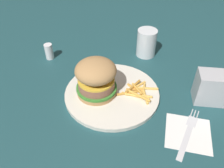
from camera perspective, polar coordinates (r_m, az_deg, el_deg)
The scene contains 9 objects.
ground_plane at distance 0.67m, azimuth 2.64°, elevation -3.98°, with size 1.60×1.60×0.00m, color #1E474C.
plate at distance 0.68m, azimuth -0.00°, elevation -2.30°, with size 0.27×0.27×0.01m, color silver.
sandwich at distance 0.64m, azimuth -3.93°, elevation 1.57°, with size 0.12×0.12×0.11m.
fries_pile at distance 0.67m, azimuth 6.33°, elevation -1.81°, with size 0.12×0.10×0.01m.
napkin at distance 0.62m, azimuth 18.16°, elevation -11.33°, with size 0.11×0.11×0.00m, color white.
fork at distance 0.62m, azimuth 18.25°, elevation -11.08°, with size 0.10×0.16×0.00m.
drink_glass at distance 0.83m, azimuth 8.41°, elevation 9.63°, with size 0.07×0.07×0.10m.
napkin_dispenser at distance 0.69m, azimuth 23.40°, elevation -0.84°, with size 0.09×0.06×0.09m, color #B7BABF.
salt_shaker at distance 0.84m, azimuth -15.18°, elevation 7.70°, with size 0.03×0.03×0.06m, color white.
Camera 1 is at (0.06, 0.47, 0.47)m, focal length 37.29 mm.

